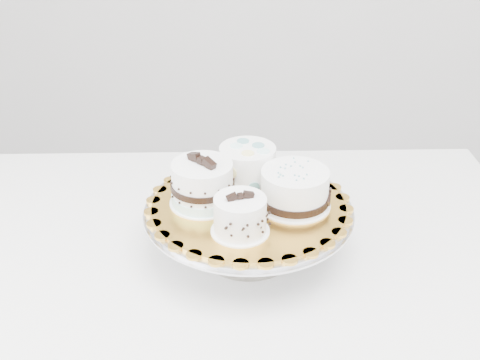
# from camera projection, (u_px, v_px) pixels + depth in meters

# --- Properties ---
(table) EXTENTS (1.29, 0.94, 0.75)m
(table) POSITION_uv_depth(u_px,v_px,m) (236.00, 275.00, 1.22)
(table) COLOR white
(table) RESTS_ON floor
(cake_stand) EXTENTS (0.39, 0.39, 0.11)m
(cake_stand) POSITION_uv_depth(u_px,v_px,m) (249.00, 221.00, 1.13)
(cake_stand) COLOR gray
(cake_stand) RESTS_ON table
(cake_board) EXTENTS (0.36, 0.36, 0.01)m
(cake_board) POSITION_uv_depth(u_px,v_px,m) (249.00, 205.00, 1.11)
(cake_board) COLOR orange
(cake_board) RESTS_ON cake_stand
(cake_swirl) EXTENTS (0.12, 0.12, 0.08)m
(cake_swirl) POSITION_uv_depth(u_px,v_px,m) (240.00, 216.00, 1.01)
(cake_swirl) COLOR white
(cake_swirl) RESTS_ON cake_board
(cake_banded) EXTENTS (0.16, 0.16, 0.10)m
(cake_banded) POSITION_uv_depth(u_px,v_px,m) (203.00, 185.00, 1.09)
(cake_banded) COLOR white
(cake_banded) RESTS_ON cake_board
(cake_dots) EXTENTS (0.14, 0.14, 0.08)m
(cake_dots) POSITION_uv_depth(u_px,v_px,m) (247.00, 166.00, 1.15)
(cake_dots) COLOR white
(cake_dots) RESTS_ON cake_board
(cake_ribbon) EXTENTS (0.14, 0.13, 0.07)m
(cake_ribbon) POSITION_uv_depth(u_px,v_px,m) (295.00, 190.00, 1.09)
(cake_ribbon) COLOR white
(cake_ribbon) RESTS_ON cake_board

